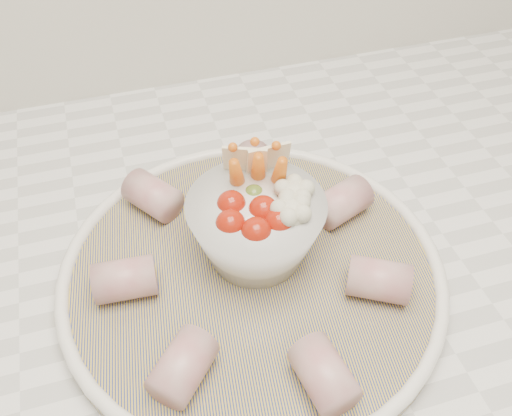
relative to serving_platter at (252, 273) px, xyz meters
name	(u,v)px	position (x,y,z in m)	size (l,w,h in m)	color
serving_platter	(252,273)	(0.00, 0.00, 0.00)	(0.38, 0.38, 0.02)	navy
veggie_bowl	(257,224)	(0.01, 0.02, 0.04)	(0.12, 0.12, 0.10)	silver
cured_meat_rolls	(251,258)	(0.00, 0.00, 0.02)	(0.27, 0.29, 0.03)	#A04950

